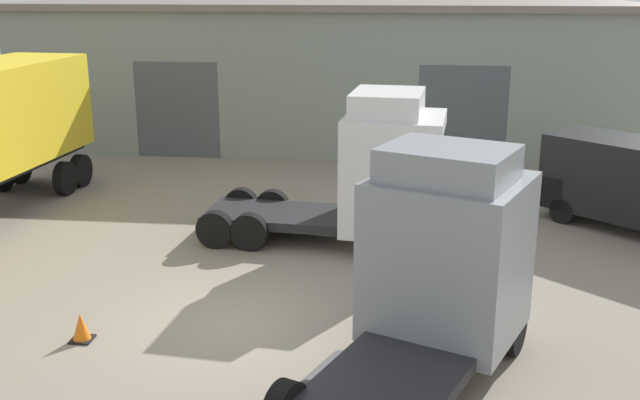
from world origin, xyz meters
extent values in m
plane|color=gray|center=(0.00, 0.00, 0.00)|extent=(60.00, 60.00, 0.00)
cube|color=gray|center=(0.00, 18.18, 2.71)|extent=(24.06, 8.35, 5.41)
cube|color=#70665B|center=(0.00, 18.18, 5.54)|extent=(24.56, 8.85, 0.25)
cube|color=#4C5156|center=(-5.29, 14.03, 1.80)|extent=(3.20, 0.08, 3.60)
cube|color=#4C5156|center=(5.29, 14.03, 1.80)|extent=(3.20, 0.08, 3.60)
cube|color=silver|center=(2.96, 5.05, 1.92)|extent=(2.62, 2.71, 2.89)
cube|color=silver|center=(2.77, 5.07, 3.65)|extent=(1.87, 2.25, 0.60)
cube|color=black|center=(4.13, 4.94, 2.50)|extent=(0.27, 2.10, 1.04)
cube|color=#232326|center=(-0.06, 5.33, 0.60)|extent=(3.84, 2.33, 0.24)
cylinder|color=#B2B2B7|center=(0.64, 6.27, 0.43)|extent=(1.15, 0.66, 0.56)
cylinder|color=black|center=(3.66, 6.09, 0.48)|extent=(0.97, 0.39, 0.95)
cylinder|color=black|center=(3.46, 3.90, 0.48)|extent=(0.97, 0.39, 0.95)
cylinder|color=black|center=(-0.38, 6.47, 0.48)|extent=(0.97, 0.39, 0.95)
cylinder|color=black|center=(-0.59, 4.27, 0.48)|extent=(0.97, 0.39, 0.95)
cylinder|color=black|center=(-1.28, 6.55, 0.48)|extent=(0.97, 0.39, 0.95)
cylinder|color=black|center=(-1.48, 4.36, 0.48)|extent=(0.97, 0.39, 0.95)
cylinder|color=black|center=(-7.36, 8.57, 0.53)|extent=(0.38, 1.08, 1.06)
cylinder|color=black|center=(-9.55, 8.74, 0.53)|extent=(0.38, 1.08, 1.06)
cylinder|color=black|center=(-7.28, 9.57, 0.53)|extent=(0.38, 1.08, 1.06)
cylinder|color=black|center=(-9.47, 9.74, 0.53)|extent=(0.38, 1.08, 1.06)
cube|color=gray|center=(4.00, -0.62, 1.88)|extent=(3.24, 3.19, 2.85)
cube|color=gray|center=(3.92, -0.80, 3.59)|extent=(2.59, 2.37, 0.60)
cube|color=black|center=(4.46, 0.46, 2.45)|extent=(1.96, 0.90, 1.03)
cylinder|color=#B2B2B7|center=(2.08, -2.56, 0.41)|extent=(0.95, 1.23, 0.56)
cylinder|color=black|center=(3.23, 0.37, 0.46)|extent=(0.63, 0.96, 0.91)
cylinder|color=black|center=(5.25, -0.50, 0.46)|extent=(0.63, 0.96, 0.91)
cube|color=black|center=(7.92, 8.32, 0.81)|extent=(2.00, 2.09, 0.90)
cube|color=black|center=(8.22, 8.05, 1.81)|extent=(1.18, 1.31, 0.74)
cylinder|color=black|center=(7.69, 7.38, 0.36)|extent=(0.74, 0.70, 0.72)
cylinder|color=black|center=(8.82, 8.65, 0.36)|extent=(0.74, 0.70, 0.72)
cube|color=black|center=(-2.76, -0.91, 0.02)|extent=(0.40, 0.40, 0.04)
cone|color=orange|center=(-2.76, -0.91, 0.28)|extent=(0.36, 0.36, 0.55)
camera|label=1|loc=(3.12, -13.14, 6.59)|focal=42.00mm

